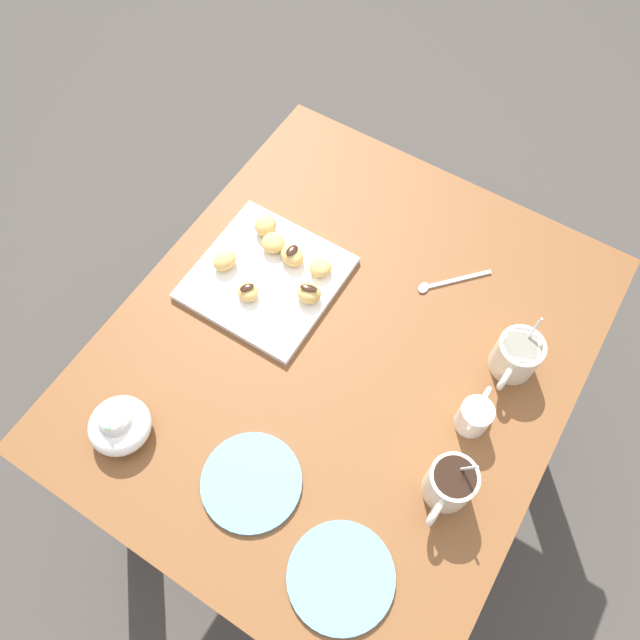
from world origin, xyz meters
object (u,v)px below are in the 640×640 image
(beignet_2, at_px, (248,292))
(beignet_4, at_px, (273,243))
(coffee_mug_cream_right, at_px, (449,484))
(saucer_sky_left, at_px, (253,483))
(beignet_6, at_px, (320,267))
(ice_cream_bowl, at_px, (119,425))
(dining_table, at_px, (340,373))
(cream_pitcher_white, at_px, (475,415))
(coffee_mug_cream_left, at_px, (516,355))
(beignet_3, at_px, (292,255))
(beignet_5, at_px, (265,225))
(saucer_sky_right, at_px, (341,577))
(beignet_0, at_px, (309,293))
(pastry_plate_square, at_px, (267,278))
(beignet_1, at_px, (225,261))

(beignet_2, xyz_separation_m, beignet_4, (-0.13, -0.02, 0.00))
(coffee_mug_cream_right, bearing_deg, beignet_4, -116.03)
(saucer_sky_left, height_order, beignet_6, beignet_6)
(ice_cream_bowl, distance_m, beignet_2, 0.35)
(dining_table, height_order, ice_cream_bowl, ice_cream_bowl)
(dining_table, height_order, beignet_6, beignet_6)
(coffee_mug_cream_right, height_order, saucer_sky_left, coffee_mug_cream_right)
(cream_pitcher_white, relative_size, saucer_sky_left, 0.58)
(coffee_mug_cream_left, bearing_deg, dining_table, -64.80)
(saucer_sky_left, xyz_separation_m, beignet_2, (-0.31, -0.22, 0.03))
(beignet_4, height_order, beignet_6, beignet_4)
(coffee_mug_cream_left, distance_m, ice_cream_bowl, 0.74)
(ice_cream_bowl, xyz_separation_m, beignet_3, (-0.47, 0.06, -0.00))
(saucer_sky_left, distance_m, beignet_5, 0.54)
(beignet_3, bearing_deg, dining_table, 59.41)
(coffee_mug_cream_right, distance_m, saucer_sky_left, 0.34)
(cream_pitcher_white, xyz_separation_m, saucer_sky_right, (0.36, -0.07, -0.03))
(dining_table, xyz_separation_m, saucer_sky_left, (0.31, 0.00, 0.14))
(coffee_mug_cream_left, height_order, beignet_2, coffee_mug_cream_left)
(saucer_sky_right, bearing_deg, ice_cream_bowl, -90.41)
(dining_table, height_order, saucer_sky_left, saucer_sky_left)
(beignet_2, bearing_deg, beignet_0, 119.67)
(coffee_mug_cream_right, xyz_separation_m, beignet_3, (-0.26, -0.49, -0.02))
(beignet_6, bearing_deg, saucer_sky_left, 16.48)
(pastry_plate_square, height_order, beignet_4, beignet_4)
(coffee_mug_cream_right, distance_m, ice_cream_bowl, 0.59)
(ice_cream_bowl, distance_m, beignet_0, 0.44)
(cream_pitcher_white, height_order, ice_cream_bowl, ice_cream_bowl)
(ice_cream_bowl, relative_size, beignet_1, 2.17)
(dining_table, height_order, beignet_0, beignet_0)
(coffee_mug_cream_left, relative_size, beignet_4, 2.67)
(dining_table, distance_m, beignet_1, 0.35)
(beignet_3, bearing_deg, coffee_mug_cream_right, 62.17)
(pastry_plate_square, relative_size, beignet_4, 5.65)
(ice_cream_bowl, distance_m, beignet_5, 0.50)
(coffee_mug_cream_right, xyz_separation_m, saucer_sky_right, (0.22, -0.08, -0.05))
(ice_cream_bowl, bearing_deg, beignet_5, -177.13)
(dining_table, distance_m, pastry_plate_square, 0.26)
(beignet_1, xyz_separation_m, beignet_4, (-0.09, 0.06, -0.00))
(beignet_4, bearing_deg, beignet_0, 63.76)
(saucer_sky_right, bearing_deg, beignet_0, -141.87)
(pastry_plate_square, xyz_separation_m, beignet_6, (-0.07, 0.09, 0.02))
(coffee_mug_cream_right, distance_m, beignet_4, 0.60)
(coffee_mug_cream_left, distance_m, beignet_5, 0.58)
(saucer_sky_left, height_order, beignet_4, beignet_4)
(ice_cream_bowl, xyz_separation_m, beignet_5, (-0.50, -0.03, -0.00))
(dining_table, xyz_separation_m, coffee_mug_cream_left, (-0.14, 0.30, 0.18))
(coffee_mug_cream_left, height_order, beignet_3, coffee_mug_cream_left)
(coffee_mug_cream_left, distance_m, beignet_0, 0.42)
(saucer_sky_right, bearing_deg, beignet_6, -144.76)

